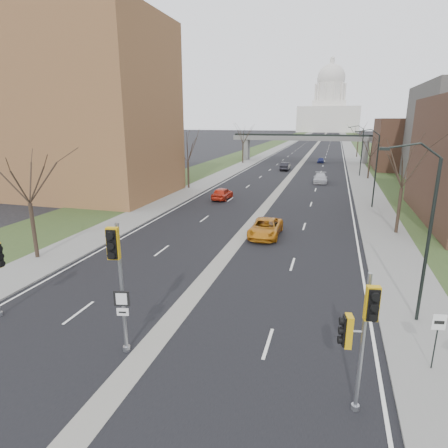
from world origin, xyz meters
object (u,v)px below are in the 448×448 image
at_px(speed_limit_sign, 437,332).
at_px(car_right_near, 266,228).
at_px(car_left_near, 222,193).
at_px(car_right_mid, 320,178).
at_px(car_right_far, 321,160).
at_px(signal_pole_median, 117,267).
at_px(car_left_far, 285,166).
at_px(signal_pole_right, 360,326).

bearing_deg(speed_limit_sign, car_right_near, 110.55).
distance_m(car_left_near, car_right_mid, 20.37).
xyz_separation_m(car_left_near, car_right_far, (10.30, 46.74, -0.15)).
height_order(car_left_near, car_right_near, car_left_near).
height_order(signal_pole_median, car_left_far, signal_pole_median).
xyz_separation_m(signal_pole_median, signal_pole_right, (9.23, -0.74, -0.68)).
distance_m(signal_pole_right, car_right_near, 20.54).
bearing_deg(car_right_far, car_right_near, -89.68).
bearing_deg(speed_limit_sign, car_left_far, 92.23).
bearing_deg(car_right_far, car_left_far, -108.93).
xyz_separation_m(car_left_far, car_right_near, (4.00, -44.65, -0.03)).
relative_size(car_left_far, car_right_mid, 0.91).
bearing_deg(signal_pole_median, car_left_far, 78.56).
xyz_separation_m(signal_pole_median, car_right_far, (5.05, 79.24, -3.44)).
bearing_deg(signal_pole_right, car_right_mid, 82.92).
bearing_deg(car_left_near, car_right_near, 122.17).
relative_size(signal_pole_right, car_left_near, 1.15).
distance_m(signal_pole_median, car_right_mid, 49.88).
relative_size(car_left_far, car_right_near, 0.88).
relative_size(car_left_near, car_right_mid, 0.87).
bearing_deg(car_left_far, car_right_far, -111.10).
bearing_deg(signal_pole_median, car_right_near, 68.94).
distance_m(car_right_near, car_right_far, 60.70).
bearing_deg(car_right_far, car_right_mid, -85.45).
relative_size(car_right_near, car_right_mid, 1.04).
bearing_deg(car_right_near, car_right_far, 87.63).
bearing_deg(car_right_mid, car_left_near, -125.80).
bearing_deg(signal_pole_median, signal_pole_right, -17.15).
bearing_deg(signal_pole_right, speed_limit_sign, 35.43).
xyz_separation_m(signal_pole_median, speed_limit_sign, (12.41, 2.55, -2.27)).
bearing_deg(car_left_far, signal_pole_right, 99.57).
xyz_separation_m(car_left_near, car_right_near, (8.02, -13.91, -0.02)).
height_order(signal_pole_right, car_right_near, signal_pole_right).
bearing_deg(car_right_mid, speed_limit_sign, -84.21).
bearing_deg(signal_pole_right, car_left_far, 88.67).
xyz_separation_m(signal_pole_median, car_left_near, (-5.24, 32.49, -3.29)).
distance_m(signal_pole_right, car_right_far, 80.14).
distance_m(speed_limit_sign, car_right_far, 77.05).
xyz_separation_m(car_right_near, car_right_mid, (3.36, 30.80, 0.01)).
xyz_separation_m(signal_pole_median, car_left_far, (-1.22, 63.23, -3.28)).
bearing_deg(car_left_far, speed_limit_sign, 102.95).
xyz_separation_m(car_right_mid, car_right_far, (-1.09, 29.85, -0.14)).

